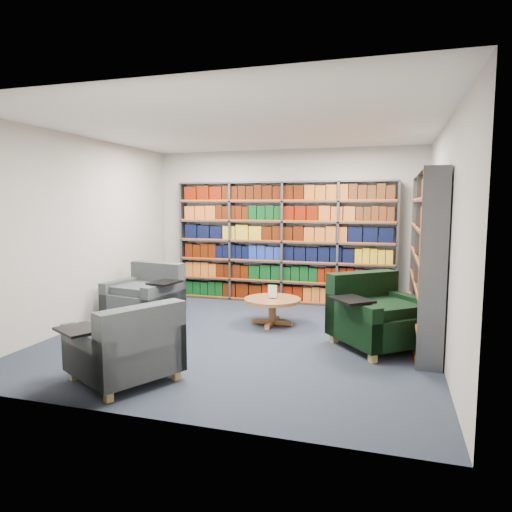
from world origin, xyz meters
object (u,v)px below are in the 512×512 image
(chair_green_right, at_px, (375,317))
(coffee_table, at_px, (272,304))
(chair_teal_left, at_px, (148,296))
(chair_teal_front, at_px, (128,350))

(chair_green_right, height_order, coffee_table, chair_green_right)
(coffee_table, bearing_deg, chair_green_right, -21.59)
(chair_teal_left, xyz_separation_m, chair_teal_front, (1.16, -2.39, -0.01))
(chair_teal_left, height_order, coffee_table, chair_teal_left)
(chair_teal_left, height_order, chair_teal_front, chair_teal_left)
(chair_teal_left, distance_m, chair_teal_front, 2.66)
(chair_green_right, xyz_separation_m, coffee_table, (-1.52, 0.60, -0.05))
(chair_teal_front, relative_size, coffee_table, 1.46)
(chair_green_right, bearing_deg, chair_teal_left, 173.22)
(chair_teal_left, relative_size, chair_teal_front, 0.96)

